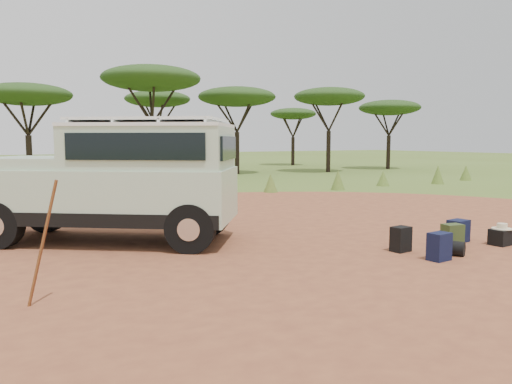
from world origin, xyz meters
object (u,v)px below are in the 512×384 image
walking_staff (42,244)px  backpack_navy (439,247)px  duffel_navy (458,231)px  safari_vehicle (118,183)px  hard_case (502,237)px  backpack_olive (452,237)px  backpack_black (401,239)px

walking_staff → backpack_navy: size_ratio=3.35×
duffel_navy → walking_staff: bearing=173.4°
safari_vehicle → walking_staff: 4.13m
hard_case → backpack_olive: bearing=167.3°
walking_staff → hard_case: size_ratio=3.58×
walking_staff → backpack_navy: 6.44m
safari_vehicle → hard_case: size_ratio=11.57×
backpack_black → walking_staff: bearing=173.6°
safari_vehicle → backpack_black: bearing=-3.9°
safari_vehicle → walking_staff: size_ratio=3.23×
walking_staff → backpack_black: size_ratio=3.46×
backpack_black → backpack_olive: 1.04m
backpack_olive → hard_case: size_ratio=1.09×
safari_vehicle → backpack_black: safari_vehicle is taller
walking_staff → hard_case: (8.51, -0.63, -0.65)m
backpack_olive → backpack_navy: bearing=-142.9°
walking_staff → duffel_navy: 8.04m
backpack_navy → hard_case: backpack_navy is taller
backpack_navy → duffel_navy: (1.66, 0.90, -0.02)m
backpack_navy → hard_case: size_ratio=1.07×
backpack_navy → hard_case: 2.18m
safari_vehicle → duffel_navy: size_ratio=11.58×
hard_case → backpack_black: bearing=161.0°
walking_staff → backpack_navy: (6.35, -0.88, -0.57)m
safari_vehicle → walking_staff: (-1.92, -3.63, -0.42)m
walking_staff → backpack_black: (6.29, -0.03, -0.57)m
backpack_navy → backpack_black: bearing=89.0°
duffel_navy → backpack_black: bearing=175.0°
backpack_black → duffel_navy: bearing=-4.3°
walking_staff → backpack_black: 6.32m
walking_staff → backpack_black: bearing=-60.8°
safari_vehicle → backpack_navy: bearing=-9.4°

